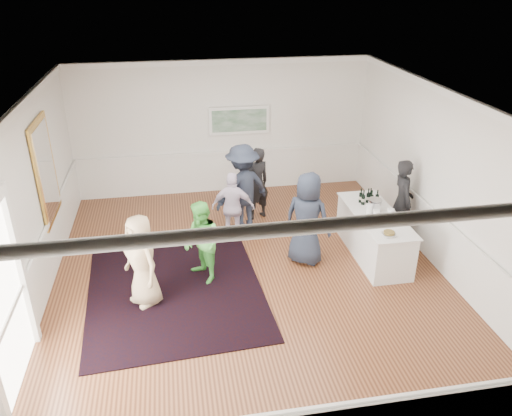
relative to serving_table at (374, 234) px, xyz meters
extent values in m
plane|color=brown|center=(-2.47, -0.39, -0.44)|extent=(8.00, 8.00, 0.00)
cube|color=white|center=(-2.47, -0.39, 2.76)|extent=(7.00, 8.00, 0.02)
cube|color=white|center=(-5.97, -0.39, 1.16)|extent=(0.02, 8.00, 3.20)
cube|color=white|center=(1.03, -0.39, 1.16)|extent=(0.02, 8.00, 3.20)
cube|color=white|center=(-2.47, 3.61, 1.16)|extent=(7.00, 0.02, 3.20)
cube|color=white|center=(-2.47, -4.39, 1.16)|extent=(7.00, 0.02, 3.20)
cube|color=gold|center=(-5.92, 0.91, 1.36)|extent=(0.04, 1.25, 1.85)
cube|color=white|center=(-5.90, 0.91, 1.36)|extent=(0.01, 1.05, 1.65)
cube|color=white|center=(-5.90, -1.47, 0.76)|extent=(0.10, 0.14, 2.40)
cube|color=white|center=(-5.93, -2.29, 0.76)|extent=(0.02, 1.50, 2.40)
cube|color=white|center=(-2.07, 3.56, 1.34)|extent=(1.44, 0.05, 0.66)
cube|color=#225C31|center=(-2.07, 3.53, 1.34)|extent=(1.30, 0.01, 0.52)
cube|color=black|center=(-3.82, -0.37, -0.43)|extent=(3.16, 4.02, 0.02)
cube|color=white|center=(0.00, 0.00, -0.01)|extent=(0.76, 2.10, 0.86)
cube|color=white|center=(0.00, 0.00, 0.42)|extent=(0.82, 2.16, 0.02)
imported|color=black|center=(0.73, 0.45, 0.43)|extent=(0.48, 0.67, 1.74)
imported|color=tan|center=(-4.30, -0.79, 0.36)|extent=(0.85, 0.93, 1.59)
imported|color=#5AD153|center=(-3.29, -0.30, 0.31)|extent=(0.82, 0.90, 1.50)
imported|color=white|center=(-2.57, 1.05, 0.29)|extent=(0.92, 0.55, 1.46)
imported|color=#212838|center=(-2.32, 1.45, 0.50)|extent=(1.40, 1.17, 1.89)
imported|color=black|center=(-1.93, 1.96, 0.38)|extent=(0.70, 0.59, 1.63)
imported|color=#212838|center=(-1.34, 0.00, 0.45)|extent=(1.04, 0.98, 1.79)
cylinder|color=#8ABE43|center=(-0.12, -0.27, 0.55)|extent=(0.12, 0.12, 0.24)
cylinder|color=#DA4540|center=(0.16, -0.28, 0.55)|extent=(0.12, 0.12, 0.24)
cylinder|color=#81BE43|center=(-0.16, -0.03, 0.55)|extent=(0.12, 0.12, 0.24)
cylinder|color=silver|center=(0.01, 0.13, 0.55)|extent=(0.26, 0.26, 0.24)
imported|color=white|center=(-0.10, -0.82, 0.46)|extent=(0.25, 0.25, 0.06)
cylinder|color=olive|center=(-0.10, -0.82, 0.49)|extent=(0.19, 0.19, 0.04)
camera|label=1|loc=(-3.67, -7.85, 4.63)|focal=35.00mm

